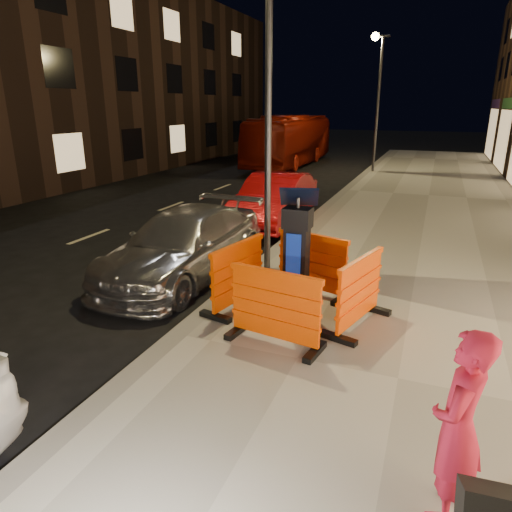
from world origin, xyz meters
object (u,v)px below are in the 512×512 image
at_px(barrier_kerbside, 238,275).
at_px(car_silver, 185,276).
at_px(bus_doubledecker, 290,165).
at_px(car_red, 274,223).
at_px(man, 458,428).
at_px(barrier_back, 312,264).
at_px(barrier_front, 275,308).
at_px(parking_kiosk, 296,257).
at_px(barrier_bldgside, 359,292).

xyz_separation_m(barrier_kerbside, car_silver, (-1.67, 1.20, -0.67)).
relative_size(barrier_kerbside, bus_doubledecker, 0.14).
distance_m(car_red, man, 9.96).
bearing_deg(bus_doubledecker, car_red, -74.85).
distance_m(barrier_back, car_red, 5.46).
bearing_deg(barrier_front, car_red, 118.11).
distance_m(parking_kiosk, barrier_kerbside, 1.04).
distance_m(barrier_bldgside, car_red, 6.74).
height_order(barrier_bldgside, bus_doubledecker, bus_doubledecker).
relative_size(car_silver, bus_doubledecker, 0.46).
height_order(barrier_kerbside, barrier_bldgside, same).
bearing_deg(barrier_bldgside, barrier_kerbside, 105.88).
bearing_deg(car_silver, barrier_back, -3.12).
relative_size(parking_kiosk, car_silver, 0.42).
relative_size(barrier_bldgside, bus_doubledecker, 0.14).
bearing_deg(barrier_back, parking_kiosk, -73.12).
xyz_separation_m(parking_kiosk, car_red, (-2.36, 5.83, -1.09)).
bearing_deg(barrier_front, man, -34.86).
bearing_deg(barrier_back, car_red, 132.74).
xyz_separation_m(barrier_bldgside, car_red, (-3.31, 5.83, -0.67)).
bearing_deg(man, barrier_kerbside, -118.25).
height_order(barrier_bldgside, car_silver, barrier_bldgside).
xyz_separation_m(car_silver, man, (4.76, -4.20, 0.95)).
height_order(barrier_front, barrier_kerbside, same).
distance_m(barrier_back, man, 4.50).
xyz_separation_m(bus_doubledecker, man, (8.12, -21.87, 0.95)).
distance_m(barrier_kerbside, car_silver, 2.16).
distance_m(barrier_front, man, 2.98).
xyz_separation_m(barrier_back, barrier_bldgside, (0.95, -0.95, 0.00)).
relative_size(parking_kiosk, barrier_back, 1.40).
bearing_deg(barrier_front, barrier_back, 98.88).
distance_m(barrier_bldgside, man, 3.24).
bearing_deg(barrier_back, man, -44.64).
height_order(car_red, man, man).
relative_size(barrier_front, barrier_kerbside, 1.00).
xyz_separation_m(barrier_front, car_red, (-2.36, 6.78, -0.67)).
xyz_separation_m(barrier_front, car_silver, (-2.62, 2.15, -0.67)).
bearing_deg(parking_kiosk, bus_doubledecker, 121.46).
height_order(barrier_front, barrier_back, same).
relative_size(barrier_back, man, 0.84).
relative_size(barrier_kerbside, barrier_bldgside, 1.00).
bearing_deg(barrier_front, parking_kiosk, 98.88).
distance_m(car_silver, car_red, 4.64).
bearing_deg(bus_doubledecker, barrier_back, -71.90).
bearing_deg(car_red, parking_kiosk, -69.13).
distance_m(barrier_front, barrier_kerbside, 1.34).
height_order(barrier_back, barrier_kerbside, same).
height_order(barrier_kerbside, man, man).
height_order(car_silver, car_red, car_red).
distance_m(barrier_front, barrier_back, 1.90).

